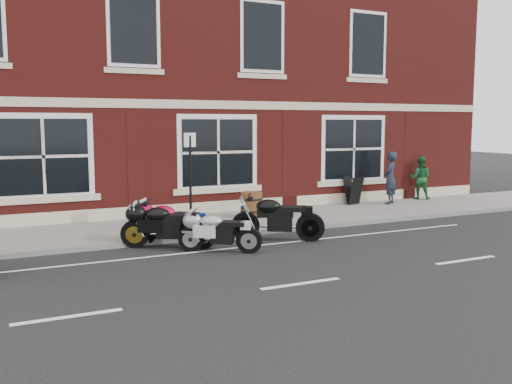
% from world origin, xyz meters
% --- Properties ---
extents(ground, '(80.00, 80.00, 0.00)m').
position_xyz_m(ground, '(0.00, 0.00, 0.00)').
color(ground, black).
rests_on(ground, ground).
extents(sidewalk, '(30.00, 3.00, 0.12)m').
position_xyz_m(sidewalk, '(0.00, 3.00, 0.06)').
color(sidewalk, slate).
rests_on(sidewalk, ground).
extents(kerb, '(30.00, 0.16, 0.12)m').
position_xyz_m(kerb, '(0.00, 1.42, 0.06)').
color(kerb, slate).
rests_on(kerb, ground).
extents(pub_building, '(24.00, 12.00, 12.00)m').
position_xyz_m(pub_building, '(0.00, 10.50, 6.00)').
color(pub_building, '#5F1814').
rests_on(pub_building, ground).
extents(moto_sport_red, '(1.69, 1.55, 0.97)m').
position_xyz_m(moto_sport_red, '(-1.11, 1.03, 0.56)').
color(moto_sport_red, black).
rests_on(moto_sport_red, ground).
extents(moto_sport_black, '(1.94, 1.12, 0.96)m').
position_xyz_m(moto_sport_black, '(-1.29, 0.94, 0.55)').
color(moto_sport_black, black).
rests_on(moto_sport_black, ground).
extents(moto_sport_silver, '(1.63, 1.16, 0.85)m').
position_xyz_m(moto_sport_silver, '(-0.36, -0.01, 0.49)').
color(moto_sport_silver, black).
rests_on(moto_sport_silver, ground).
extents(moto_naked_black, '(2.01, 1.34, 1.03)m').
position_xyz_m(moto_naked_black, '(1.38, 0.55, 0.59)').
color(moto_naked_black, black).
rests_on(moto_naked_black, ground).
extents(pedestrian_left, '(0.77, 0.73, 1.77)m').
position_xyz_m(pedestrian_left, '(7.45, 3.70, 1.01)').
color(pedestrian_left, '#1A212F').
rests_on(pedestrian_left, sidewalk).
extents(pedestrian_right, '(0.94, 0.93, 1.53)m').
position_xyz_m(pedestrian_right, '(9.23, 4.20, 0.89)').
color(pedestrian_right, '#175228').
rests_on(pedestrian_right, sidewalk).
extents(a_board_sign, '(0.65, 0.52, 0.94)m').
position_xyz_m(a_board_sign, '(6.31, 4.20, 0.59)').
color(a_board_sign, black).
rests_on(a_board_sign, sidewalk).
extents(barrel_planter, '(0.66, 0.66, 0.73)m').
position_xyz_m(barrel_planter, '(2.04, 3.28, 0.49)').
color(barrel_planter, '#552816').
rests_on(barrel_planter, sidewalk).
extents(parking_sign, '(0.34, 0.12, 2.49)m').
position_xyz_m(parking_sign, '(-0.28, 2.02, 1.56)').
color(parking_sign, black).
rests_on(parking_sign, sidewalk).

